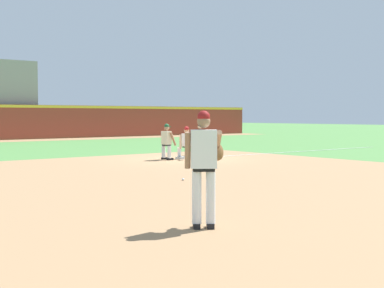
{
  "coord_description": "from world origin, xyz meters",
  "views": [
    {
      "loc": [
        -13.15,
        -17.5,
        1.78
      ],
      "look_at": [
        -5.51,
        -7.74,
        1.12
      ],
      "focal_mm": 50.0,
      "sensor_mm": 36.0,
      "label": 1
    }
  ],
  "objects_px": {
    "baseball": "(183,179)",
    "first_baseman": "(187,141)",
    "baserunner": "(167,140)",
    "pitcher": "(205,162)",
    "first_base_bag": "(182,158)",
    "umpire": "(200,138)"
  },
  "relations": [
    {
      "from": "baseball",
      "to": "first_baseman",
      "type": "distance_m",
      "value": 7.41
    },
    {
      "from": "baserunner",
      "to": "first_base_bag",
      "type": "bearing_deg",
      "value": 0.56
    },
    {
      "from": "umpire",
      "to": "baseball",
      "type": "bearing_deg",
      "value": -131.7
    },
    {
      "from": "first_base_bag",
      "to": "umpire",
      "type": "bearing_deg",
      "value": 31.09
    },
    {
      "from": "first_baseman",
      "to": "umpire",
      "type": "height_order",
      "value": "umpire"
    },
    {
      "from": "baserunner",
      "to": "first_baseman",
      "type": "bearing_deg",
      "value": -5.99
    },
    {
      "from": "baseball",
      "to": "baserunner",
      "type": "xyz_separation_m",
      "value": [
        3.63,
        5.88,
        0.76
      ]
    },
    {
      "from": "baseball",
      "to": "umpire",
      "type": "bearing_deg",
      "value": 48.3
    },
    {
      "from": "first_base_bag",
      "to": "pitcher",
      "type": "bearing_deg",
      "value": -125.39
    },
    {
      "from": "pitcher",
      "to": "first_base_bag",
      "type": "bearing_deg",
      "value": 54.61
    },
    {
      "from": "baseball",
      "to": "baserunner",
      "type": "distance_m",
      "value": 6.95
    },
    {
      "from": "first_base_bag",
      "to": "umpire",
      "type": "height_order",
      "value": "umpire"
    },
    {
      "from": "first_base_bag",
      "to": "baserunner",
      "type": "xyz_separation_m",
      "value": [
        -0.75,
        -0.01,
        0.75
      ]
    },
    {
      "from": "first_base_bag",
      "to": "baseball",
      "type": "relative_size",
      "value": 5.14
    },
    {
      "from": "pitcher",
      "to": "first_baseman",
      "type": "xyz_separation_m",
      "value": [
        8.04,
        10.92,
        -0.33
      ]
    },
    {
      "from": "baseball",
      "to": "umpire",
      "type": "relative_size",
      "value": 0.05
    },
    {
      "from": "baseball",
      "to": "first_baseman",
      "type": "relative_size",
      "value": 0.06
    },
    {
      "from": "baseball",
      "to": "umpire",
      "type": "height_order",
      "value": "umpire"
    },
    {
      "from": "baseball",
      "to": "baserunner",
      "type": "relative_size",
      "value": 0.05
    },
    {
      "from": "baseball",
      "to": "pitcher",
      "type": "height_order",
      "value": "pitcher"
    },
    {
      "from": "first_baseman",
      "to": "first_base_bag",
      "type": "bearing_deg",
      "value": 152.03
    },
    {
      "from": "pitcher",
      "to": "umpire",
      "type": "xyz_separation_m",
      "value": [
        9.72,
        12.17,
        -0.27
      ]
    }
  ]
}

